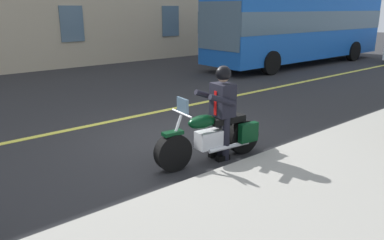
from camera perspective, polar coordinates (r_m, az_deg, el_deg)
ground_plane at (r=8.13m, az=-3.10°, el=-2.89°), size 80.00×80.00×0.00m
sidewalk_curb at (r=5.51m, az=27.06°, el=-13.99°), size 60.00×5.00×0.15m
lane_center_stripe at (r=9.73m, az=-10.15°, el=0.22°), size 60.00×0.16×0.01m
motorcycle_main at (r=6.88m, az=3.21°, el=-2.57°), size 2.22×0.75×1.26m
rider_main at (r=6.82m, az=4.56°, el=2.36°), size 0.67×0.60×1.74m
bus_near at (r=19.69m, az=16.04°, el=13.60°), size 11.05×2.70×3.30m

